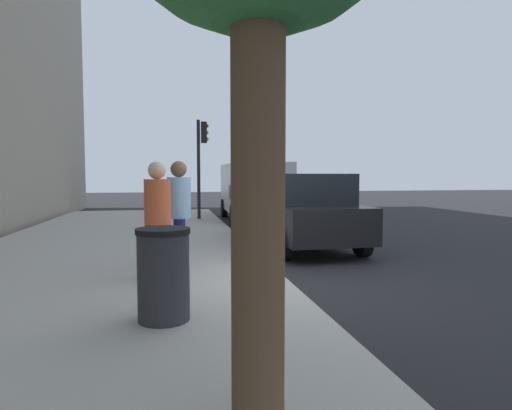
{
  "coord_description": "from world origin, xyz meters",
  "views": [
    {
      "loc": [
        -6.53,
        1.73,
        1.73
      ],
      "look_at": [
        1.79,
        0.1,
        1.15
      ],
      "focal_mm": 30.51,
      "sensor_mm": 36.0,
      "label": 1
    }
  ],
  "objects_px": {
    "parked_van_far": "(253,188)",
    "trash_bin": "(164,274)",
    "traffic_signal": "(201,152)",
    "pedestrian_bystander": "(157,210)",
    "pedestrian_at_meter": "(179,205)",
    "parked_sedan_near": "(303,211)",
    "parking_meter": "(233,207)"
  },
  "relations": [
    {
      "from": "pedestrian_bystander",
      "to": "traffic_signal",
      "type": "distance_m",
      "value": 9.53
    },
    {
      "from": "pedestrian_at_meter",
      "to": "traffic_signal",
      "type": "bearing_deg",
      "value": 77.84
    },
    {
      "from": "parking_meter",
      "to": "pedestrian_at_meter",
      "type": "height_order",
      "value": "pedestrian_at_meter"
    },
    {
      "from": "parking_meter",
      "to": "parked_sedan_near",
      "type": "relative_size",
      "value": 0.32
    },
    {
      "from": "parked_sedan_near",
      "to": "trash_bin",
      "type": "bearing_deg",
      "value": 148.38
    },
    {
      "from": "pedestrian_bystander",
      "to": "traffic_signal",
      "type": "xyz_separation_m",
      "value": [
        9.35,
        -1.31,
        1.37
      ]
    },
    {
      "from": "pedestrian_at_meter",
      "to": "parked_van_far",
      "type": "relative_size",
      "value": 0.35
    },
    {
      "from": "pedestrian_at_meter",
      "to": "parked_sedan_near",
      "type": "xyz_separation_m",
      "value": [
        2.52,
        -2.95,
        -0.34
      ]
    },
    {
      "from": "pedestrian_at_meter",
      "to": "traffic_signal",
      "type": "xyz_separation_m",
      "value": [
        8.6,
        -0.97,
        1.34
      ]
    },
    {
      "from": "parking_meter",
      "to": "pedestrian_bystander",
      "type": "distance_m",
      "value": 1.74
    },
    {
      "from": "parked_van_far",
      "to": "traffic_signal",
      "type": "bearing_deg",
      "value": 98.0
    },
    {
      "from": "traffic_signal",
      "to": "trash_bin",
      "type": "relative_size",
      "value": 3.56
    },
    {
      "from": "pedestrian_at_meter",
      "to": "trash_bin",
      "type": "xyz_separation_m",
      "value": [
        -2.63,
        0.22,
        -0.58
      ]
    },
    {
      "from": "pedestrian_at_meter",
      "to": "parked_sedan_near",
      "type": "relative_size",
      "value": 0.41
    },
    {
      "from": "pedestrian_bystander",
      "to": "traffic_signal",
      "type": "relative_size",
      "value": 0.5
    },
    {
      "from": "traffic_signal",
      "to": "parking_meter",
      "type": "bearing_deg",
      "value": -179.99
    },
    {
      "from": "pedestrian_at_meter",
      "to": "parked_van_far",
      "type": "height_order",
      "value": "parked_van_far"
    },
    {
      "from": "parking_meter",
      "to": "pedestrian_at_meter",
      "type": "bearing_deg",
      "value": 112.16
    },
    {
      "from": "parked_van_far",
      "to": "parked_sedan_near",
      "type": "bearing_deg",
      "value": -179.99
    },
    {
      "from": "parked_van_far",
      "to": "trash_bin",
      "type": "xyz_separation_m",
      "value": [
        -11.51,
        3.17,
        -0.6
      ]
    },
    {
      "from": "traffic_signal",
      "to": "parked_van_far",
      "type": "bearing_deg",
      "value": -82.0
    },
    {
      "from": "pedestrian_at_meter",
      "to": "pedestrian_bystander",
      "type": "distance_m",
      "value": 0.82
    },
    {
      "from": "parking_meter",
      "to": "traffic_signal",
      "type": "distance_m",
      "value": 8.33
    },
    {
      "from": "parked_sedan_near",
      "to": "traffic_signal",
      "type": "height_order",
      "value": "traffic_signal"
    },
    {
      "from": "pedestrian_bystander",
      "to": "pedestrian_at_meter",
      "type": "bearing_deg",
      "value": 26.73
    },
    {
      "from": "parked_van_far",
      "to": "trash_bin",
      "type": "bearing_deg",
      "value": 164.6
    },
    {
      "from": "parked_van_far",
      "to": "pedestrian_at_meter",
      "type": "bearing_deg",
      "value": 161.62
    },
    {
      "from": "parked_van_far",
      "to": "traffic_signal",
      "type": "height_order",
      "value": "traffic_signal"
    },
    {
      "from": "pedestrian_at_meter",
      "to": "traffic_signal",
      "type": "relative_size",
      "value": 0.51
    },
    {
      "from": "parking_meter",
      "to": "trash_bin",
      "type": "relative_size",
      "value": 1.4
    },
    {
      "from": "pedestrian_bystander",
      "to": "trash_bin",
      "type": "bearing_deg",
      "value": -125.77
    },
    {
      "from": "traffic_signal",
      "to": "trash_bin",
      "type": "distance_m",
      "value": 11.46
    }
  ]
}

